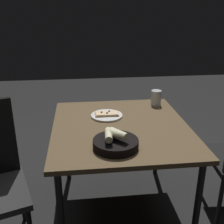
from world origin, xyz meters
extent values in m
plane|color=black|center=(0.00, 0.00, 0.00)|extent=(8.00, 8.00, 0.00)
cube|color=brown|center=(0.00, 0.00, 0.70)|extent=(1.03, 0.92, 0.03)
cylinder|color=black|center=(-0.45, -0.40, 0.34)|extent=(0.04, 0.04, 0.68)
cylinder|color=black|center=(0.45, -0.40, 0.34)|extent=(0.04, 0.04, 0.68)
cylinder|color=black|center=(-0.45, 0.40, 0.34)|extent=(0.04, 0.04, 0.68)
cylinder|color=black|center=(0.45, 0.40, 0.34)|extent=(0.04, 0.04, 0.68)
cylinder|color=white|center=(-0.17, -0.08, 0.72)|extent=(0.23, 0.23, 0.01)
cube|color=tan|center=(-0.17, -0.08, 0.73)|extent=(0.09, 0.17, 0.01)
cube|color=beige|center=(-0.17, -0.08, 0.74)|extent=(0.09, 0.16, 0.01)
sphere|color=brown|center=(-0.19, -0.06, 0.75)|extent=(0.02, 0.02, 0.02)
sphere|color=brown|center=(-0.16, -0.08, 0.75)|extent=(0.02, 0.02, 0.02)
sphere|color=brown|center=(-0.18, -0.12, 0.75)|extent=(0.02, 0.02, 0.02)
cylinder|color=black|center=(0.30, -0.07, 0.74)|extent=(0.27, 0.27, 0.05)
cylinder|color=beige|center=(0.31, -0.06, 0.81)|extent=(0.12, 0.11, 0.04)
cylinder|color=beige|center=(0.31, -0.07, 0.81)|extent=(0.10, 0.10, 0.04)
cylinder|color=beige|center=(0.31, -0.12, 0.80)|extent=(0.13, 0.05, 0.04)
cylinder|color=red|center=(0.36, -0.09, 0.74)|extent=(0.06, 0.06, 0.03)
cylinder|color=silver|center=(-0.37, 0.34, 0.78)|extent=(0.08, 0.08, 0.12)
cylinder|color=#BE7E1D|center=(-0.37, 0.34, 0.76)|extent=(0.07, 0.07, 0.09)
cylinder|color=black|center=(-0.13, 0.70, 0.20)|extent=(0.03, 0.03, 0.41)
cylinder|color=black|center=(0.25, 0.67, 0.20)|extent=(0.03, 0.03, 0.41)
cylinder|color=black|center=(0.04, -0.71, 0.20)|extent=(0.03, 0.03, 0.40)
camera|label=1|loc=(1.72, -0.26, 1.50)|focal=44.54mm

